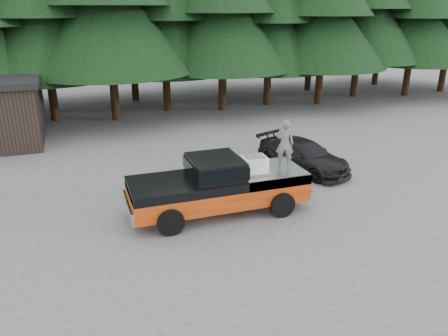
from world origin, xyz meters
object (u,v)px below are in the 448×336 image
object	(u,v)px
pickup_truck	(218,194)
parked_car	(303,155)
air_compressor	(254,165)
man_on_bed	(285,144)

from	to	relation	value
pickup_truck	parked_car	xyz separation A→B (m)	(4.65, 2.67, -0.04)
air_compressor	man_on_bed	size ratio (longest dim) A/B	0.48
parked_car	man_on_bed	bearing A→B (deg)	-150.17
man_on_bed	parked_car	world-z (taller)	man_on_bed
pickup_truck	air_compressor	size ratio (longest dim) A/B	7.58
air_compressor	pickup_truck	bearing A→B (deg)	171.60
air_compressor	man_on_bed	bearing A→B (deg)	13.41
parked_car	pickup_truck	bearing A→B (deg)	-169.77
pickup_truck	man_on_bed	bearing A→B (deg)	-0.32
pickup_truck	air_compressor	xyz separation A→B (m)	(1.17, -0.23, 0.94)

